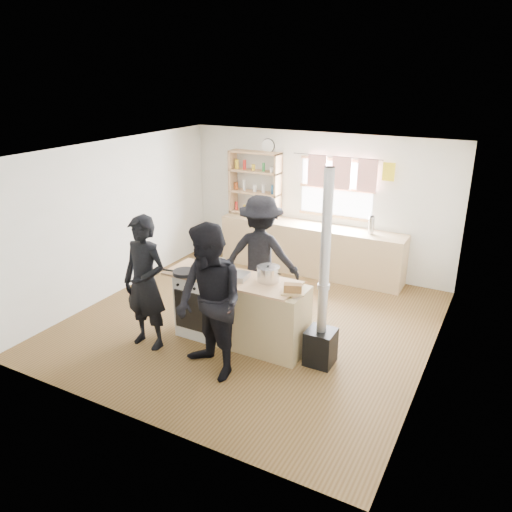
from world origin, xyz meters
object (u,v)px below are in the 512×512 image
at_px(roast_tray, 235,275).
at_px(person_near_right, 210,303).
at_px(stockpot_counter, 268,274).
at_px(person_far, 261,255).
at_px(cooking_island, 241,311).
at_px(stockpot_stove, 219,265).
at_px(thermos, 371,225).
at_px(person_near_left, 145,283).
at_px(flue_heater, 322,317).
at_px(skillet_greens, 184,272).
at_px(bread_board, 293,289).

bearing_deg(roast_tray, person_near_right, -80.49).
bearing_deg(stockpot_counter, person_far, 122.85).
bearing_deg(cooking_island, stockpot_stove, 161.67).
bearing_deg(stockpot_counter, stockpot_stove, 177.80).
relative_size(roast_tray, stockpot_stove, 1.82).
xyz_separation_m(thermos, person_near_left, (-2.00, -3.42, -0.15)).
bearing_deg(cooking_island, flue_heater, 0.08).
xyz_separation_m(thermos, person_far, (-1.15, -1.79, -0.15)).
distance_m(roast_tray, person_near_right, 0.83).
height_order(skillet_greens, stockpot_stove, stockpot_stove).
xyz_separation_m(cooking_island, skillet_greens, (-0.74, -0.22, 0.49)).
height_order(skillet_greens, stockpot_counter, stockpot_counter).
distance_m(stockpot_stove, stockpot_counter, 0.78).
bearing_deg(cooking_island, person_near_right, -85.84).
bearing_deg(person_near_right, flue_heater, 60.72).
distance_m(cooking_island, stockpot_stove, 0.70).
xyz_separation_m(person_near_left, person_near_right, (1.12, -0.18, 0.05)).
xyz_separation_m(flue_heater, person_far, (-1.36, 0.98, 0.25)).
relative_size(stockpot_stove, person_near_right, 0.11).
distance_m(stockpot_stove, person_near_right, 1.08).
relative_size(bread_board, person_near_left, 0.19).
bearing_deg(person_near_left, cooking_island, 32.80).
relative_size(stockpot_stove, person_far, 0.11).
relative_size(stockpot_stove, stockpot_counter, 0.67).
bearing_deg(cooking_island, stockpot_counter, 17.59).
bearing_deg(bread_board, person_far, 133.16).
relative_size(skillet_greens, stockpot_counter, 1.16).
relative_size(thermos, cooking_island, 0.15).
bearing_deg(bread_board, person_near_left, -162.95).
height_order(skillet_greens, flue_heater, flue_heater).
bearing_deg(person_far, bread_board, 123.87).
distance_m(cooking_island, person_near_left, 1.32).
height_order(thermos, stockpot_stove, thermos).
xyz_separation_m(roast_tray, bread_board, (0.86, -0.07, 0.01)).
xyz_separation_m(stockpot_stove, person_near_right, (0.49, -0.97, -0.05)).
height_order(cooking_island, roast_tray, roast_tray).
distance_m(thermos, roast_tray, 2.96).
bearing_deg(person_far, person_near_right, 89.22).
bearing_deg(skillet_greens, person_far, 65.95).
bearing_deg(person_near_right, roast_tray, 122.97).
height_order(cooking_island, person_near_right, person_near_right).
bearing_deg(bread_board, cooking_island, 173.99).
bearing_deg(cooking_island, person_near_left, -148.54).
height_order(cooking_island, flue_heater, flue_heater).
bearing_deg(bread_board, person_near_right, -134.27).
xyz_separation_m(skillet_greens, person_near_left, (-0.32, -0.43, -0.06)).
height_order(stockpot_stove, flue_heater, flue_heater).
xyz_separation_m(thermos, bread_board, (-0.16, -2.85, -0.07)).
bearing_deg(person_far, cooking_island, 92.81).
bearing_deg(stockpot_stove, person_near_left, -128.81).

